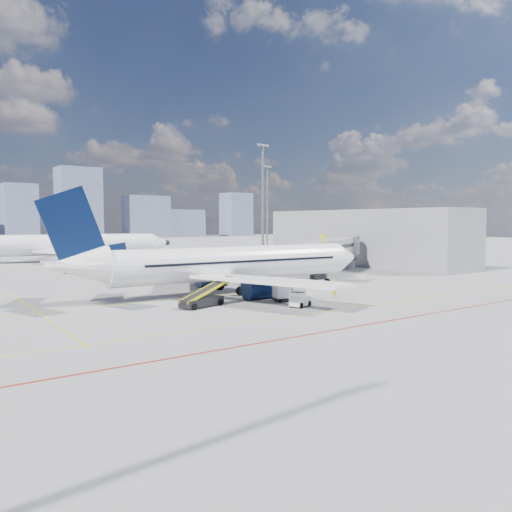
{
  "coord_description": "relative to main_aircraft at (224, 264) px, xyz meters",
  "views": [
    {
      "loc": [
        -29.06,
        -38.14,
        7.95
      ],
      "look_at": [
        3.36,
        8.19,
        4.0
      ],
      "focal_mm": 35.0,
      "sensor_mm": 36.0,
      "label": 1
    }
  ],
  "objects": [
    {
      "name": "ground",
      "position": [
        0.59,
        -8.68,
        -3.22
      ],
      "size": [
        420.0,
        420.0,
        0.0
      ],
      "primitive_type": "plane",
      "color": "gray",
      "rests_on": "ground"
    },
    {
      "name": "apron_markings",
      "position": [
        0.01,
        -12.59,
        -3.22
      ],
      "size": [
        90.0,
        35.12,
        0.01
      ],
      "color": "#D7CE0B",
      "rests_on": "ground"
    },
    {
      "name": "baggage_tug",
      "position": [
        1.14,
        -11.55,
        -2.52
      ],
      "size": [
        2.37,
        1.88,
        1.46
      ],
      "rotation": [
        0.0,
        0.0,
        0.34
      ],
      "color": "white",
      "rests_on": "ground"
    },
    {
      "name": "second_aircraft",
      "position": [
        -3.23,
        55.74,
        -0.0
      ],
      "size": [
        42.55,
        36.94,
        12.47
      ],
      "rotation": [
        0.0,
        0.0,
        -0.14
      ],
      "color": "white",
      "rests_on": "ground"
    },
    {
      "name": "floodlight_mast_far",
      "position": [
        65.59,
        81.32,
        10.37
      ],
      "size": [
        3.2,
        0.61,
        25.45
      ],
      "color": "gray",
      "rests_on": "ground"
    },
    {
      "name": "terminal_block",
      "position": [
        40.53,
        17.32,
        1.78
      ],
      "size": [
        10.0,
        42.0,
        10.0
      ],
      "color": "gray",
      "rests_on": "ground"
    },
    {
      "name": "belt_loader",
      "position": [
        -6.15,
        -6.29,
        -2.55
      ],
      "size": [
        6.42,
        3.02,
        2.58
      ],
      "rotation": [
        0.0,
        0.0,
        0.27
      ],
      "color": "black",
      "rests_on": "ground"
    },
    {
      "name": "main_aircraft",
      "position": [
        0.0,
        0.0,
        0.0
      ],
      "size": [
        38.94,
        33.91,
        11.35
      ],
      "rotation": [
        0.0,
        0.0,
        -0.05
      ],
      "color": "white",
      "rests_on": "ground"
    },
    {
      "name": "ramp_worker",
      "position": [
        7.54,
        -9.46,
        -2.24
      ],
      "size": [
        0.51,
        0.74,
        1.97
      ],
      "primitive_type": "imported",
      "rotation": [
        0.0,
        0.0,
        1.51
      ],
      "color": "yellow",
      "rests_on": "ground"
    },
    {
      "name": "jet_bridge",
      "position": [
        24.09,
        8.23,
        0.52
      ],
      "size": [
        23.55,
        15.78,
        6.3
      ],
      "color": "gray",
      "rests_on": "ground"
    },
    {
      "name": "cargo_dolly",
      "position": [
        2.51,
        -8.33,
        -2.22
      ],
      "size": [
        3.57,
        2.2,
        1.82
      ],
      "rotation": [
        0.0,
        0.0,
        -0.23
      ],
      "color": "black",
      "rests_on": "ground"
    },
    {
      "name": "floodlight_mast_ne",
      "position": [
        38.59,
        46.32,
        10.37
      ],
      "size": [
        3.2,
        0.61,
        25.45
      ],
      "color": "gray",
      "rests_on": "ground"
    }
  ]
}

